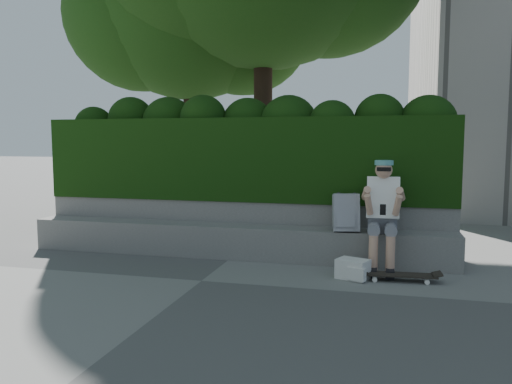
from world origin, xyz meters
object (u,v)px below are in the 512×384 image
(backpack_ground, at_px, (353,269))
(person, at_px, (383,210))
(skateboard, at_px, (400,275))
(backpack_plaid, at_px, (346,213))

(backpack_ground, bearing_deg, person, 80.91)
(person, bearing_deg, backpack_ground, -121.45)
(skateboard, height_order, backpack_ground, backpack_ground)
(backpack_plaid, relative_size, backpack_ground, 1.36)
(skateboard, xyz_separation_m, backpack_plaid, (-0.67, 0.60, 0.62))
(skateboard, bearing_deg, person, 108.11)
(backpack_plaid, bearing_deg, person, -22.52)
(person, distance_m, backpack_plaid, 0.47)
(person, bearing_deg, backpack_plaid, 169.96)
(backpack_ground, bearing_deg, backpack_plaid, 124.54)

